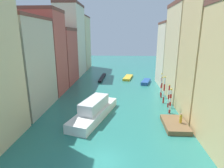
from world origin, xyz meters
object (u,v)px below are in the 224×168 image
(waterfront_dock, at_px, (175,124))
(mooring_pole_2, at_px, (164,90))
(mooring_pole_0, at_px, (170,101))
(mooring_pole_1, at_px, (169,96))
(gondola_black, at_px, (102,78))
(person_on_dock, at_px, (181,118))
(mooring_pole_3, at_px, (162,87))
(motorboat_0, at_px, (146,82))
(motorboat_1, at_px, (128,78))
(vaporetto_white, at_px, (94,110))
(mooring_pole_4, at_px, (161,84))

(waterfront_dock, height_order, mooring_pole_2, mooring_pole_2)
(mooring_pole_0, distance_m, mooring_pole_2, 4.74)
(mooring_pole_1, bearing_deg, gondola_black, 122.74)
(person_on_dock, xyz_separation_m, mooring_pole_3, (-0.08, 12.75, 0.96))
(motorboat_0, distance_m, motorboat_1, 7.09)
(motorboat_0, bearing_deg, mooring_pole_2, -84.41)
(mooring_pole_2, distance_m, gondola_black, 24.55)
(mooring_pole_3, bearing_deg, waterfront_dock, -92.80)
(vaporetto_white, height_order, gondola_black, vaporetto_white)
(mooring_pole_0, height_order, mooring_pole_2, mooring_pole_2)
(waterfront_dock, distance_m, person_on_dock, 1.21)
(mooring_pole_2, height_order, gondola_black, mooring_pole_2)
(mooring_pole_3, bearing_deg, mooring_pole_1, -88.52)
(mooring_pole_1, relative_size, gondola_black, 0.40)
(mooring_pole_3, bearing_deg, motorboat_0, 98.29)
(waterfront_dock, bearing_deg, gondola_black, 114.63)
(mooring_pole_2, relative_size, mooring_pole_4, 1.08)
(mooring_pole_1, relative_size, mooring_pole_4, 0.87)
(mooring_pole_4, relative_size, motorboat_0, 0.83)
(waterfront_dock, bearing_deg, mooring_pole_3, 87.20)
(person_on_dock, height_order, mooring_pole_2, mooring_pole_2)
(mooring_pole_1, bearing_deg, mooring_pole_4, 89.40)
(person_on_dock, bearing_deg, mooring_pole_2, 91.89)
(waterfront_dock, bearing_deg, mooring_pole_0, 85.30)
(waterfront_dock, xyz_separation_m, mooring_pole_4, (0.83, 14.10, 2.16))
(motorboat_1, bearing_deg, gondola_black, -178.98)
(person_on_dock, bearing_deg, motorboat_1, 102.23)
(person_on_dock, xyz_separation_m, mooring_pole_0, (-0.31, 4.76, 0.90))
(waterfront_dock, distance_m, motorboat_0, 24.27)
(person_on_dock, relative_size, mooring_pole_3, 0.32)
(mooring_pole_1, bearing_deg, motorboat_1, 106.24)
(gondola_black, relative_size, motorboat_1, 1.48)
(vaporetto_white, bearing_deg, mooring_pole_4, 42.65)
(mooring_pole_4, height_order, motorboat_0, mooring_pole_4)
(mooring_pole_1, xyz_separation_m, vaporetto_white, (-12.58, -4.82, -1.01))
(person_on_dock, height_order, vaporetto_white, vaporetto_white)
(mooring_pole_2, xyz_separation_m, mooring_pole_4, (0.45, 4.76, -0.20))
(mooring_pole_2, distance_m, vaporetto_white, 14.11)
(waterfront_dock, height_order, mooring_pole_3, mooring_pole_3)
(mooring_pole_4, bearing_deg, motorboat_0, 100.64)
(person_on_dock, height_order, gondola_black, person_on_dock)
(mooring_pole_1, distance_m, gondola_black, 26.43)
(mooring_pole_1, relative_size, mooring_pole_3, 0.96)
(mooring_pole_4, bearing_deg, vaporetto_white, -137.35)
(motorboat_0, bearing_deg, mooring_pole_3, -81.71)
(mooring_pole_3, xyz_separation_m, mooring_pole_4, (0.21, 1.49, 0.21))
(mooring_pole_1, relative_size, vaporetto_white, 0.34)
(waterfront_dock, relative_size, gondola_black, 0.49)
(mooring_pole_1, bearing_deg, mooring_pole_3, 91.48)
(mooring_pole_3, relative_size, mooring_pole_4, 0.91)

